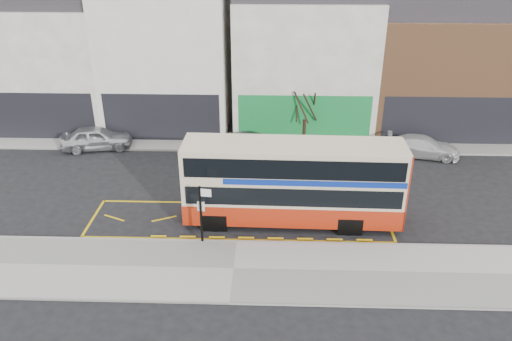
{
  "coord_description": "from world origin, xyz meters",
  "views": [
    {
      "loc": [
        1.44,
        -18.55,
        12.48
      ],
      "look_at": [
        0.76,
        2.0,
        2.44
      ],
      "focal_mm": 35.0,
      "sensor_mm": 36.0,
      "label": 1
    }
  ],
  "objects_px": {
    "bus_stop_post": "(202,208)",
    "car_silver": "(97,138)",
    "car_white": "(423,147)",
    "street_tree_right": "(306,98)",
    "car_grey": "(254,146)",
    "double_decker_bus": "(293,182)"
  },
  "relations": [
    {
      "from": "car_grey",
      "to": "car_white",
      "type": "xyz_separation_m",
      "value": [
        10.14,
        0.39,
        -0.05
      ]
    },
    {
      "from": "car_grey",
      "to": "car_silver",
      "type": "bearing_deg",
      "value": 99.12
    },
    {
      "from": "car_grey",
      "to": "bus_stop_post",
      "type": "bearing_deg",
      "value": -177.4
    },
    {
      "from": "double_decker_bus",
      "to": "car_white",
      "type": "distance_m",
      "value": 11.28
    },
    {
      "from": "bus_stop_post",
      "to": "car_grey",
      "type": "bearing_deg",
      "value": 85.75
    },
    {
      "from": "car_silver",
      "to": "car_grey",
      "type": "relative_size",
      "value": 1.05
    },
    {
      "from": "car_grey",
      "to": "street_tree_right",
      "type": "height_order",
      "value": "street_tree_right"
    },
    {
      "from": "bus_stop_post",
      "to": "car_silver",
      "type": "relative_size",
      "value": 0.63
    },
    {
      "from": "street_tree_right",
      "to": "bus_stop_post",
      "type": "bearing_deg",
      "value": -113.43
    },
    {
      "from": "car_silver",
      "to": "bus_stop_post",
      "type": "bearing_deg",
      "value": -153.69
    },
    {
      "from": "car_silver",
      "to": "car_white",
      "type": "xyz_separation_m",
      "value": [
        19.97,
        -0.44,
        -0.11
      ]
    },
    {
      "from": "bus_stop_post",
      "to": "double_decker_bus",
      "type": "bearing_deg",
      "value": 34.17
    },
    {
      "from": "car_grey",
      "to": "car_white",
      "type": "distance_m",
      "value": 10.15
    },
    {
      "from": "car_silver",
      "to": "car_white",
      "type": "height_order",
      "value": "car_silver"
    },
    {
      "from": "car_silver",
      "to": "car_grey",
      "type": "xyz_separation_m",
      "value": [
        9.83,
        -0.83,
        -0.06
      ]
    },
    {
      "from": "car_silver",
      "to": "car_white",
      "type": "bearing_deg",
      "value": -103.01
    },
    {
      "from": "double_decker_bus",
      "to": "car_white",
      "type": "relative_size",
      "value": 2.32
    },
    {
      "from": "car_white",
      "to": "street_tree_right",
      "type": "relative_size",
      "value": 0.95
    },
    {
      "from": "car_white",
      "to": "bus_stop_post",
      "type": "bearing_deg",
      "value": 140.42
    },
    {
      "from": "car_silver",
      "to": "double_decker_bus",
      "type": "bearing_deg",
      "value": -136.25
    },
    {
      "from": "street_tree_right",
      "to": "car_white",
      "type": "bearing_deg",
      "value": -13.68
    },
    {
      "from": "car_silver",
      "to": "car_grey",
      "type": "bearing_deg",
      "value": -106.59
    }
  ]
}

